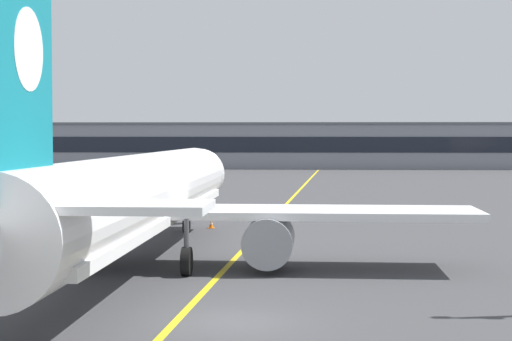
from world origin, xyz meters
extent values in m
plane|color=#3D3D3F|center=(0.00, 0.00, 0.00)|extent=(400.00, 400.00, 0.00)
cube|color=yellow|center=(0.00, 30.00, 0.00)|extent=(12.35, 179.62, 0.01)
cylinder|color=white|center=(-5.38, 11.13, 3.50)|extent=(4.73, 36.09, 3.80)
cone|color=white|center=(-4.88, 30.42, 3.50)|extent=(3.68, 2.69, 3.61)
cube|color=white|center=(-5.38, 11.13, 2.46)|extent=(4.58, 33.21, 0.44)
cube|color=black|center=(-4.93, 28.52, 4.17)|extent=(2.88, 1.17, 0.60)
cube|color=white|center=(-5.37, 11.73, 2.65)|extent=(32.11, 5.63, 0.36)
cylinder|color=gray|center=(-11.59, 10.89, 1.43)|extent=(2.39, 3.66, 2.30)
cylinder|color=black|center=(-11.54, 12.74, 1.43)|extent=(1.96, 0.23, 1.95)
cylinder|color=gray|center=(0.80, 10.57, 1.43)|extent=(2.39, 3.66, 2.30)
cylinder|color=black|center=(0.85, 12.42, 1.43)|extent=(1.96, 0.23, 1.95)
cube|color=#0F7A89|center=(-5.79, -4.66, 8.05)|extent=(0.52, 4.81, 7.20)
cylinder|color=white|center=(-5.78, -4.36, 8.77)|extent=(0.50, 2.41, 2.40)
cube|color=white|center=(-5.81, -5.26, 4.36)|extent=(11.07, 3.08, 0.24)
cylinder|color=#4C4C51|center=(-5.01, 25.63, 1.48)|extent=(0.24, 0.24, 1.60)
cylinder|color=black|center=(-5.01, 25.63, 0.45)|extent=(0.42, 0.91, 0.90)
cylinder|color=#4C4C51|center=(-8.03, 9.20, 1.77)|extent=(0.24, 0.24, 1.60)
cylinder|color=black|center=(-8.03, 9.20, 0.65)|extent=(0.43, 1.31, 1.30)
cylinder|color=#4C4C51|center=(-2.84, 9.06, 1.77)|extent=(0.24, 0.24, 1.60)
cylinder|color=black|center=(-2.84, 9.06, 0.65)|extent=(0.43, 1.31, 1.30)
cone|color=orange|center=(-3.64, 27.99, 0.28)|extent=(0.36, 0.36, 0.55)
cylinder|color=white|center=(-3.64, 27.99, 0.30)|extent=(0.23, 0.23, 0.07)
cube|color=orange|center=(-3.64, 27.99, 0.01)|extent=(0.44, 0.44, 0.03)
cube|color=gray|center=(5.25, 128.35, 4.01)|extent=(117.80, 12.00, 8.03)
cube|color=black|center=(5.25, 122.30, 4.41)|extent=(113.08, 0.12, 2.80)
cube|color=#595C63|center=(5.25, 128.35, 8.23)|extent=(118.20, 12.40, 0.40)
camera|label=1|loc=(2.04, -28.15, 6.36)|focal=59.06mm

